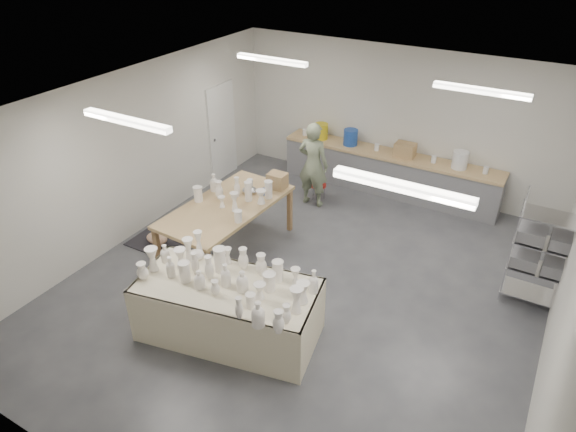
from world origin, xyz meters
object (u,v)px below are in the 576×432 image
Objects in this scene: red_stool at (318,186)px; work_table at (233,203)px; drying_table at (229,307)px; potter at (313,165)px.

work_table is at bearing -100.69° from red_stool.
red_stool is at bearing 88.94° from drying_table.
red_stool is (-0.75, 4.22, -0.20)m from drying_table.
drying_table is 1.52× the size of potter.
potter is at bearing 81.10° from work_table.
drying_table is 4.29m from red_stool.
drying_table is 2.24m from work_table.
work_table is 1.43× the size of potter.
drying_table is 4.04m from potter.
potter is (-0.75, 3.95, 0.40)m from drying_table.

